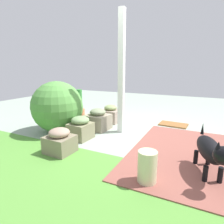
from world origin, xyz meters
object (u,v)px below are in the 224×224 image
(terracotta_pot_tall, at_px, (80,106))
(ceramic_urn, at_px, (147,167))
(stone_planter_nearest, at_px, (111,114))
(dog, at_px, (211,150))
(doormat, at_px, (173,125))
(stone_planter_far, at_px, (60,141))
(stone_planter_near, at_px, (98,120))
(porch_pillar, at_px, (121,74))
(stone_planter_mid, at_px, (81,128))
(round_shrub, at_px, (57,107))

(terracotta_pot_tall, height_order, ceramic_urn, terracotta_pot_tall)
(terracotta_pot_tall, xyz_separation_m, ceramic_urn, (-2.58, 2.32, -0.07))
(stone_planter_nearest, distance_m, dog, 2.70)
(terracotta_pot_tall, distance_m, dog, 3.71)
(stone_planter_nearest, xyz_separation_m, doormat, (-1.43, -0.39, -0.18))
(ceramic_urn, bearing_deg, stone_planter_far, -7.76)
(terracotta_pot_tall, bearing_deg, stone_planter_near, 141.71)
(porch_pillar, xyz_separation_m, stone_planter_near, (0.51, 0.07, -0.98))
(porch_pillar, bearing_deg, stone_planter_nearest, -47.31)
(stone_planter_nearest, bearing_deg, stone_planter_near, 90.75)
(stone_planter_nearest, height_order, stone_planter_mid, stone_planter_mid)
(stone_planter_nearest, xyz_separation_m, stone_planter_far, (-0.07, 1.90, -0.00))
(terracotta_pot_tall, xyz_separation_m, dog, (-3.21, 1.85, 0.08))
(stone_planter_mid, distance_m, terracotta_pot_tall, 1.82)
(stone_planter_mid, height_order, round_shrub, round_shrub)
(stone_planter_mid, height_order, stone_planter_far, stone_planter_mid)
(stone_planter_far, relative_size, doormat, 0.70)
(terracotta_pot_tall, relative_size, dog, 0.85)
(doormat, bearing_deg, porch_pillar, 46.39)
(stone_planter_mid, height_order, doormat, stone_planter_mid)
(stone_planter_near, distance_m, stone_planter_far, 1.28)
(doormat, bearing_deg, round_shrub, 35.66)
(porch_pillar, distance_m, ceramic_urn, 2.08)
(stone_planter_near, distance_m, ceramic_urn, 2.11)
(dog, xyz_separation_m, doormat, (0.72, -2.02, -0.32))
(round_shrub, distance_m, doormat, 2.62)
(round_shrub, bearing_deg, ceramic_urn, 155.52)
(porch_pillar, relative_size, ceramic_urn, 6.07)
(round_shrub, bearing_deg, terracotta_pot_tall, -73.19)
(stone_planter_mid, relative_size, terracotta_pot_tall, 0.60)
(porch_pillar, bearing_deg, stone_planter_near, 7.30)
(stone_planter_mid, relative_size, dog, 0.51)
(porch_pillar, xyz_separation_m, terracotta_pot_tall, (1.58, -0.78, -0.93))
(dog, xyz_separation_m, ceramic_urn, (0.64, 0.47, -0.14))
(round_shrub, height_order, ceramic_urn, round_shrub)
(stone_planter_nearest, relative_size, round_shrub, 0.43)
(ceramic_urn, bearing_deg, terracotta_pot_tall, -41.94)
(ceramic_urn, bearing_deg, stone_planter_mid, -29.03)
(stone_planter_far, bearing_deg, round_shrub, -47.47)
(round_shrub, distance_m, ceramic_urn, 2.42)
(porch_pillar, height_order, stone_planter_mid, porch_pillar)
(stone_planter_far, height_order, ceramic_urn, stone_planter_far)
(porch_pillar, bearing_deg, dog, 146.86)
(terracotta_pot_tall, height_order, doormat, terracotta_pot_tall)
(porch_pillar, xyz_separation_m, stone_planter_nearest, (0.52, -0.56, -1.00))
(stone_planter_near, distance_m, round_shrub, 0.88)
(terracotta_pot_tall, xyz_separation_m, doormat, (-2.49, -0.18, -0.25))
(stone_planter_near, bearing_deg, round_shrub, 35.58)
(dog, bearing_deg, round_shrub, -10.48)
(stone_planter_mid, bearing_deg, dog, 170.26)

